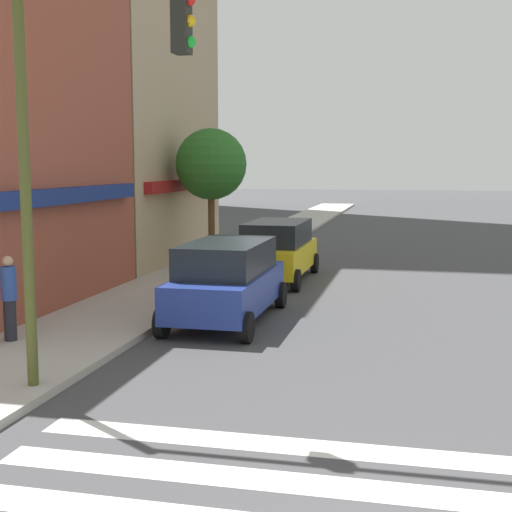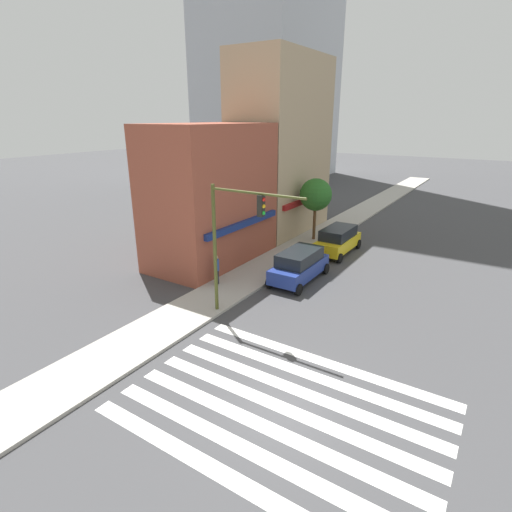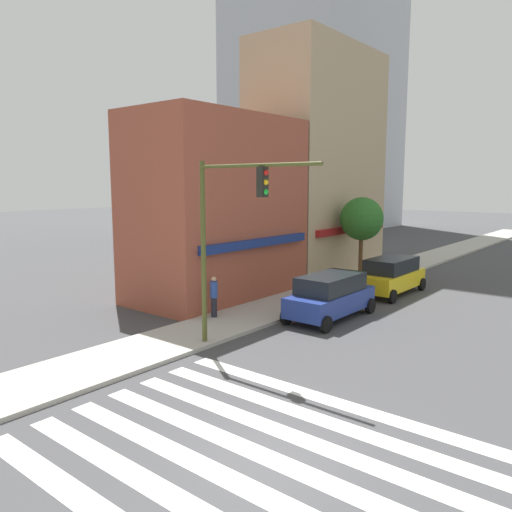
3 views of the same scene
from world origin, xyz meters
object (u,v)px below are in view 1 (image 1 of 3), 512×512
at_px(traffic_signal, 87,117).
at_px(pedestrian_blue_shirt, 9,297).
at_px(suv_blue, 227,279).
at_px(suv_yellow, 277,249).
at_px(street_tree, 211,165).

relative_size(traffic_signal, pedestrian_blue_shirt, 3.73).
xyz_separation_m(suv_blue, suv_yellow, (6.28, 0.00, 0.00)).
relative_size(traffic_signal, suv_blue, 1.40).
bearing_deg(suv_yellow, street_tree, 55.74).
height_order(suv_blue, pedestrian_blue_shirt, suv_blue).
bearing_deg(pedestrian_blue_shirt, traffic_signal, -59.93).
distance_m(traffic_signal, street_tree, 14.40).
xyz_separation_m(suv_yellow, pedestrian_blue_shirt, (-9.67, 3.73, 0.04)).
height_order(suv_yellow, pedestrian_blue_shirt, suv_yellow).
relative_size(suv_blue, street_tree, 0.96).
relative_size(suv_yellow, street_tree, 0.96).
distance_m(traffic_signal, suv_yellow, 12.78).
bearing_deg(street_tree, suv_yellow, -124.57).
bearing_deg(suv_blue, suv_yellow, 0.01).
bearing_deg(traffic_signal, pedestrian_blue_shirt, 50.11).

